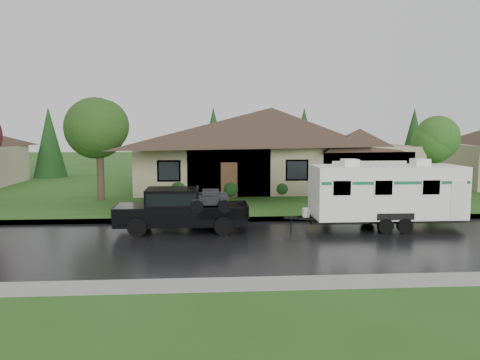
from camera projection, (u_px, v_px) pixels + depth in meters
name	position (u px, v px, depth m)	size (l,w,h in m)	color
ground	(269.00, 231.00, 19.49)	(140.00, 140.00, 0.00)	#29531A
road	(276.00, 243.00, 17.50)	(140.00, 8.00, 0.01)	black
curb	(262.00, 219.00, 21.71)	(140.00, 0.50, 0.15)	gray
lawn	(242.00, 186.00, 34.35)	(140.00, 26.00, 0.15)	#29531A
house_main	(276.00, 138.00, 32.98)	(19.44, 10.80, 6.90)	tan
tree_left_green	(99.00, 128.00, 26.60)	(3.63, 3.63, 6.01)	#382B1E
tree_right_green	(435.00, 140.00, 29.66)	(2.97, 2.97, 4.91)	#382B1E
shrub_row	(281.00, 188.00, 28.78)	(13.60, 1.00, 1.00)	#143814
pickup_truck	(179.00, 208.00, 19.41)	(5.39, 2.05, 1.80)	black
travel_trailer	(386.00, 192.00, 19.94)	(6.65, 2.34, 2.98)	white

